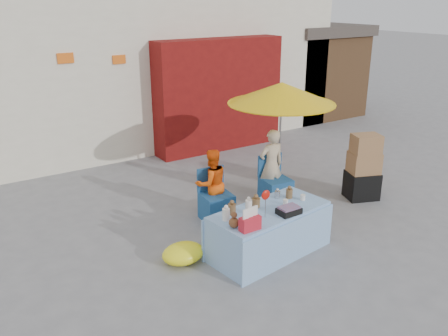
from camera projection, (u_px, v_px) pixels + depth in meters
ground at (247, 241)px, 7.19m from camera, size 80.00×80.00×0.00m
backdrop at (95, 12)px, 12.30m from camera, size 14.00×8.00×7.80m
market_table at (269, 231)px, 6.74m from camera, size 1.88×1.05×1.08m
chair_left at (216, 205)px, 7.81m from camera, size 0.52×0.51×0.85m
chair_right at (275, 189)px, 8.46m from camera, size 0.52×0.51×0.85m
vendor_orange at (212, 184)px, 7.80m from camera, size 0.61×0.50×1.18m
vendor_beige at (271, 165)px, 8.42m from camera, size 0.51×0.36×1.32m
umbrella at (282, 94)px, 8.27m from camera, size 1.90×1.90×2.09m
box_stack at (363, 169)px, 8.53m from camera, size 0.67×0.61×1.21m
tarp_bundle at (183, 253)px, 6.57m from camera, size 0.75×0.68×0.27m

